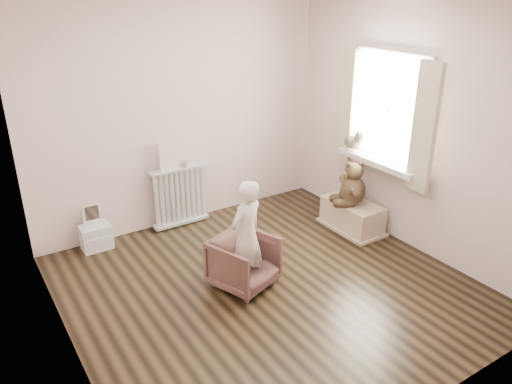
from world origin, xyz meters
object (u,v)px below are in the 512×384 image
radiator (180,195)px  plush_cat (353,142)px  toy_vanity (94,226)px  teddy_bear (354,177)px  toy_bench (352,213)px  child (246,236)px  armchair (244,262)px

radiator → plush_cat: size_ratio=2.44×
radiator → toy_vanity: 1.04m
toy_vanity → plush_cat: size_ratio=1.68×
radiator → teddy_bear: 2.04m
plush_cat → toy_vanity: bearing=147.9°
toy_vanity → toy_bench: bearing=-23.5°
child → teddy_bear: size_ratio=2.14×
child → teddy_bear: (1.66, 0.36, 0.11)m
armchair → child: child is taller
radiator → teddy_bear: size_ratio=1.44×
teddy_bear → plush_cat: size_ratio=1.70×
toy_vanity → toy_bench: toy_vanity is taller
toy_vanity → armchair: toy_vanity is taller
teddy_bear → plush_cat: 0.44m
plush_cat → radiator: bearing=137.8°
radiator → plush_cat: plush_cat is taller
child → plush_cat: bearing=178.3°
teddy_bear → armchair: bearing=-146.6°
toy_bench → teddy_bear: bearing=-162.0°
radiator → armchair: bearing=-91.7°
teddy_bear → radiator: bearing=165.8°
toy_vanity → child: size_ratio=0.46×
toy_vanity → child: 1.85m
toy_vanity → armchair: bearing=-56.5°
radiator → toy_bench: radiator is taller
child → toy_bench: (1.70, 0.37, -0.36)m
radiator → child: bearing=-91.7°
armchair → teddy_bear: (1.66, 0.31, 0.42)m
toy_vanity → armchair: (0.99, -1.49, -0.02)m
armchair → radiator: bearing=68.7°
toy_vanity → teddy_bear: (2.64, -1.18, 0.40)m
radiator → child: child is taller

